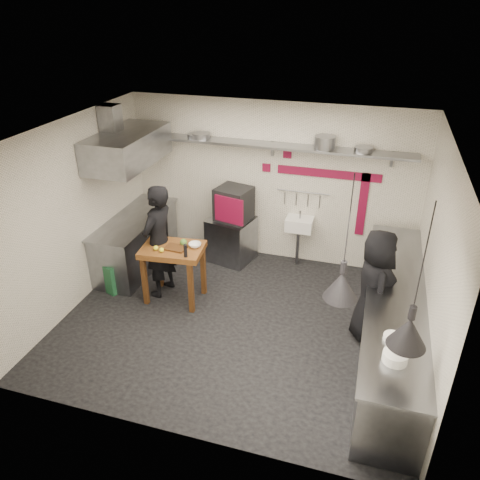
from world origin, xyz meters
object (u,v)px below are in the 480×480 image
(chef_left, at_px, (159,242))
(chef_right, at_px, (374,287))
(prep_table, at_px, (174,273))
(green_bin, at_px, (113,276))
(oven_stand, at_px, (231,239))
(combi_oven, at_px, (234,204))

(chef_left, relative_size, chef_right, 1.11)
(prep_table, relative_size, chef_left, 0.50)
(prep_table, height_order, chef_left, chef_left)
(green_bin, distance_m, prep_table, 1.08)
(oven_stand, distance_m, green_bin, 2.15)
(combi_oven, height_order, prep_table, combi_oven)
(prep_table, xyz_separation_m, chef_left, (-0.28, 0.11, 0.46))
(prep_table, distance_m, chef_right, 2.99)
(oven_stand, distance_m, prep_table, 1.52)
(prep_table, bearing_deg, chef_left, 152.04)
(green_bin, distance_m, chef_left, 1.04)
(oven_stand, bearing_deg, combi_oven, 22.71)
(oven_stand, relative_size, prep_table, 0.87)
(combi_oven, relative_size, chef_left, 0.32)
(green_bin, bearing_deg, chef_left, 12.22)
(green_bin, xyz_separation_m, prep_table, (1.06, 0.06, 0.21))
(combi_oven, distance_m, prep_table, 1.67)
(oven_stand, bearing_deg, chef_left, -105.79)
(combi_oven, bearing_deg, prep_table, -96.10)
(chef_left, bearing_deg, oven_stand, 160.66)
(combi_oven, xyz_separation_m, chef_left, (-0.79, -1.34, -0.17))
(chef_left, bearing_deg, combi_oven, 159.30)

